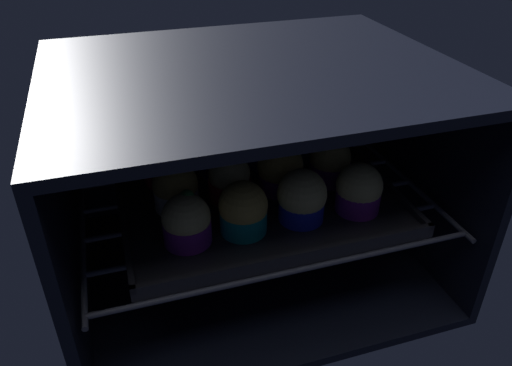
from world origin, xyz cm
name	(u,v)px	position (x,y,z in cm)	size (l,w,h in cm)	color
oven_cavity	(245,166)	(0.00, 26.25, 17.00)	(59.00, 47.00, 37.00)	black
oven_rack	(253,196)	(0.00, 22.00, 13.60)	(54.80, 42.00, 0.80)	#444756
baking_tray	(256,196)	(0.00, 20.25, 14.67)	(42.77, 34.09, 2.20)	black
muffin_row0_col0	(187,222)	(-12.65, 11.67, 18.50)	(6.72, 6.72, 7.66)	#7A238C
muffin_row0_col1	(243,210)	(-4.60, 11.68, 18.76)	(6.97, 6.97, 7.82)	#0C8C84
muffin_row0_col2	(302,198)	(4.32, 11.89, 18.85)	(7.27, 7.27, 8.02)	#1928B7
muffin_row0_col3	(359,190)	(13.33, 11.54, 18.71)	(6.95, 6.95, 7.69)	#7A238C
muffin_row1_col0	(176,188)	(-12.64, 20.45, 18.57)	(6.87, 6.87, 7.54)	silver
muffin_row1_col1	(229,179)	(-4.26, 20.39, 18.67)	(6.71, 6.71, 7.70)	red
muffin_row1_col2	(280,170)	(4.07, 20.40, 18.88)	(7.36, 7.36, 8.12)	#7A238C
muffin_row1_col3	(330,162)	(12.83, 20.57, 18.66)	(6.71, 6.71, 7.70)	#7A238C
muffin_row2_col0	(163,161)	(-13.32, 28.71, 18.93)	(7.14, 7.14, 8.12)	red
muffin_row2_col1	(218,153)	(-4.02, 28.93, 18.86)	(6.98, 6.98, 8.03)	#1928B7
muffin_row2_col2	(263,145)	(4.18, 29.30, 18.83)	(6.74, 6.74, 7.96)	#1928B7
muffin_row2_col3	(311,137)	(12.96, 28.95, 19.16)	(7.37, 7.37, 8.44)	#0C8C84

